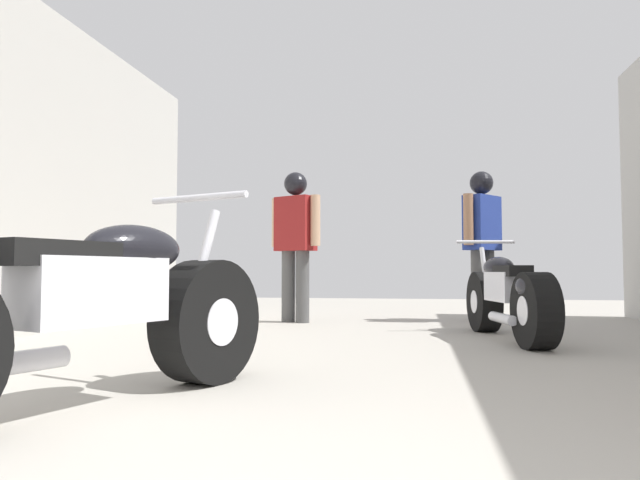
% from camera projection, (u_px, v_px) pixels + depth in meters
% --- Properties ---
extents(ground_plane, '(17.21, 17.21, 0.00)m').
position_uv_depth(ground_plane, '(358.00, 353.00, 4.21)').
color(ground_plane, '#A8A399').
extents(motorcycle_maroon_cruiser, '(0.99, 2.06, 0.99)m').
position_uv_depth(motorcycle_maroon_cruiser, '(83.00, 313.00, 2.43)').
color(motorcycle_maroon_cruiser, black).
rests_on(motorcycle_maroon_cruiser, ground_plane).
extents(motorcycle_black_naked, '(0.65, 1.91, 0.89)m').
position_uv_depth(motorcycle_black_naked, '(508.00, 297.00, 5.04)').
color(motorcycle_black_naked, black).
rests_on(motorcycle_black_naked, ground_plane).
extents(mechanic_in_blue, '(0.51, 0.62, 1.77)m').
position_uv_depth(mechanic_in_blue, '(482.00, 231.00, 6.91)').
color(mechanic_in_blue, '#4C4C4C').
rests_on(mechanic_in_blue, ground_plane).
extents(mechanic_with_helmet, '(0.67, 0.42, 1.75)m').
position_uv_depth(mechanic_with_helmet, '(295.00, 232.00, 6.85)').
color(mechanic_with_helmet, '#4C4C4C').
rests_on(mechanic_with_helmet, ground_plane).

